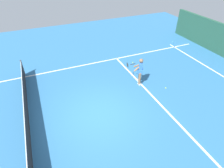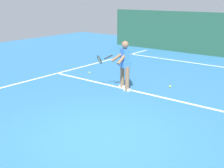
# 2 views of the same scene
# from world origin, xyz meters

# --- Properties ---
(ground_plane) EXTENTS (27.45, 27.45, 0.00)m
(ground_plane) POSITION_xyz_m (0.00, 0.00, 0.00)
(ground_plane) COLOR teal
(baseline_marking) EXTENTS (10.50, 0.10, 0.01)m
(baseline_marking) POSITION_xyz_m (0.00, -8.06, 0.00)
(baseline_marking) COLOR white
(baseline_marking) RESTS_ON ground
(service_line_marking) EXTENTS (9.50, 0.10, 0.01)m
(service_line_marking) POSITION_xyz_m (0.00, -3.05, 0.00)
(service_line_marking) COLOR white
(service_line_marking) RESTS_ON ground
(sideline_right_marking) EXTENTS (0.10, 19.12, 0.01)m
(sideline_right_marking) POSITION_xyz_m (4.75, 0.00, 0.00)
(sideline_right_marking) COLOR white
(sideline_right_marking) RESTS_ON ground
(court_net) EXTENTS (10.18, 0.08, 1.00)m
(court_net) POSITION_xyz_m (0.00, 3.04, 0.47)
(court_net) COLOR #4C4C51
(court_net) RESTS_ON ground
(tennis_player) EXTENTS (1.05, 0.81, 1.55)m
(tennis_player) POSITION_xyz_m (1.53, -2.99, 0.85)
(tennis_player) COLOR #8C6647
(tennis_player) RESTS_ON ground
(tennis_ball_near) EXTENTS (0.07, 0.07, 0.07)m
(tennis_ball_near) POSITION_xyz_m (0.46, -4.10, 0.03)
(tennis_ball_near) COLOR #D1E533
(tennis_ball_near) RESTS_ON ground
(tennis_ball_far) EXTENTS (0.07, 0.07, 0.07)m
(tennis_ball_far) POSITION_xyz_m (3.76, -3.80, 0.03)
(tennis_ball_far) COLOR #D1E533
(tennis_ball_far) RESTS_ON ground
(water_bottle) EXTENTS (0.07, 0.07, 0.24)m
(water_bottle) POSITION_xyz_m (5.23, -8.25, 0.12)
(water_bottle) COLOR #4C9EE5
(water_bottle) RESTS_ON ground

